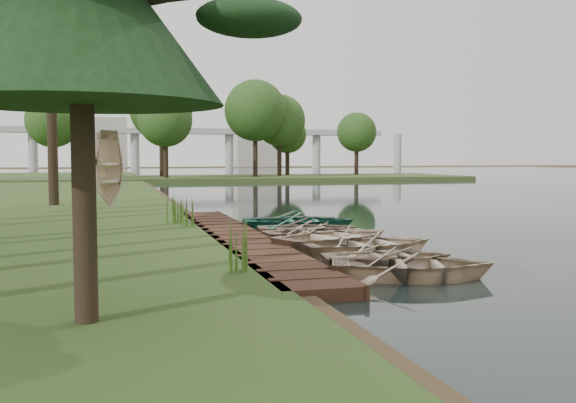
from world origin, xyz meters
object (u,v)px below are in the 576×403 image
object	(u,v)px
rowboat_0	(412,262)
rowboat_2	(369,242)
boardwalk	(237,240)
stored_rowboat	(109,200)
rowboat_1	(388,255)

from	to	relation	value
rowboat_0	rowboat_2	size ratio (longest dim) A/B	0.95
boardwalk	rowboat_0	world-z (taller)	rowboat_0
rowboat_2	stored_rowboat	xyz separation A→B (m)	(-6.35, 14.19, 0.24)
boardwalk	rowboat_2	bearing A→B (deg)	-50.43
rowboat_1	stored_rowboat	bearing A→B (deg)	28.88
rowboat_2	rowboat_1	bearing A→B (deg)	167.55
rowboat_0	rowboat_2	bearing A→B (deg)	12.28
rowboat_0	stored_rowboat	bearing A→B (deg)	37.67
rowboat_2	stored_rowboat	distance (m)	15.55
rowboat_1	stored_rowboat	size ratio (longest dim) A/B	0.87
rowboat_2	stored_rowboat	bearing A→B (deg)	20.20
boardwalk	rowboat_1	size ratio (longest dim) A/B	5.35
rowboat_2	stored_rowboat	size ratio (longest dim) A/B	1.03
rowboat_0	rowboat_2	world-z (taller)	rowboat_2
stored_rowboat	rowboat_2	bearing A→B (deg)	-111.59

